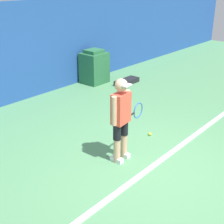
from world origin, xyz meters
TOP-DOWN VIEW (x-y plane):
  - ground_plane at (0.00, 0.00)m, footprint 24.00×24.00m
  - back_wall at (0.00, 4.44)m, footprint 24.00×0.10m
  - court_baseline at (0.00, -0.05)m, footprint 21.60×0.10m
  - tennis_player at (-0.12, 0.54)m, footprint 0.96×0.30m
  - tennis_ball at (0.97, 0.66)m, footprint 0.07×0.07m
  - covered_chair at (2.79, 4.01)m, footprint 0.71×0.66m
  - equipment_bag at (3.35, 3.17)m, footprint 0.85×0.34m

SIDE VIEW (x-z plane):
  - ground_plane at x=0.00m, z-range 0.00..0.00m
  - court_baseline at x=0.00m, z-range 0.00..0.01m
  - tennis_ball at x=0.97m, z-range 0.00..0.07m
  - equipment_bag at x=3.35m, z-range 0.00..0.14m
  - covered_chair at x=2.79m, z-range -0.02..1.00m
  - tennis_player at x=-0.12m, z-range 0.08..1.59m
  - back_wall at x=0.00m, z-range 0.00..2.51m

